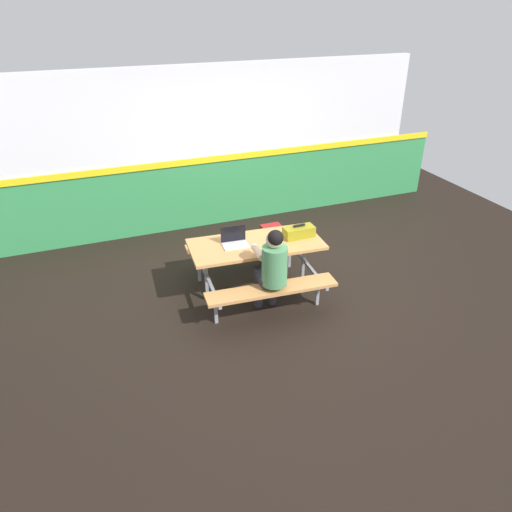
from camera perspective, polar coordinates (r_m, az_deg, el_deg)
ground_plane at (r=6.63m, az=2.94°, el=-3.70°), size 10.00×10.00×0.02m
accent_backdrop at (r=8.11m, az=-3.69°, el=12.27°), size 8.00×0.14×2.60m
picnic_table_main at (r=6.21m, az=-0.00°, el=0.18°), size 1.73×1.66×0.74m
student_nearer at (r=5.69m, az=1.94°, el=-1.15°), size 0.38×0.53×1.21m
laptop_silver at (r=6.07m, az=-2.53°, el=1.76°), size 0.34×0.24×0.22m
toolbox_grey at (r=6.27m, az=5.07°, el=2.84°), size 0.40×0.18×0.18m
backpack_dark at (r=7.41m, az=1.75°, el=2.08°), size 0.30×0.22×0.44m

